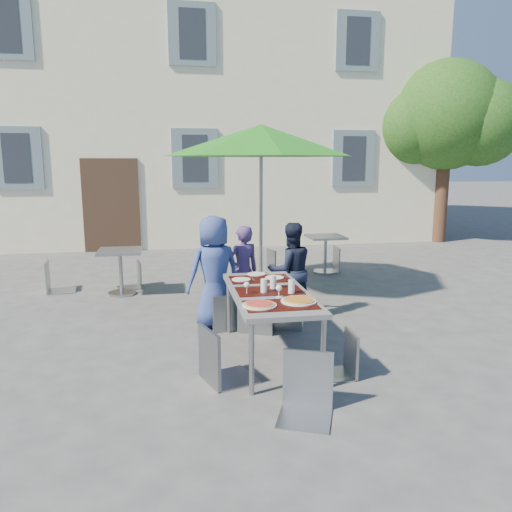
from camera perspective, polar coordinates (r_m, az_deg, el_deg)
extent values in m
plane|color=#444446|center=(5.26, -1.87, -13.03)|extent=(90.00, 90.00, 0.00)
cube|color=beige|center=(16.34, -7.91, 15.47)|extent=(13.00, 8.00, 7.00)
cube|color=#3A281C|center=(12.35, -16.23, 5.57)|extent=(1.30, 0.06, 2.20)
cube|color=slate|center=(12.68, -25.65, 10.06)|extent=(1.10, 0.06, 1.40)
cube|color=#262B33|center=(12.66, -25.67, 10.05)|extent=(0.60, 0.04, 1.10)
cube|color=slate|center=(13.01, -26.72, 22.45)|extent=(1.10, 0.06, 1.40)
cube|color=#262B33|center=(12.99, -26.75, 22.46)|extent=(0.60, 0.04, 1.10)
cube|color=slate|center=(12.26, -7.00, 11.02)|extent=(1.10, 0.06, 1.40)
cube|color=#262B33|center=(12.24, -7.00, 11.03)|extent=(0.60, 0.04, 1.10)
cube|color=slate|center=(12.59, -7.32, 23.87)|extent=(1.10, 0.06, 1.40)
cube|color=#262B33|center=(12.57, -7.31, 23.89)|extent=(0.60, 0.04, 1.10)
cube|color=slate|center=(13.10, 11.08, 10.88)|extent=(1.10, 0.06, 1.40)
cube|color=#262B33|center=(13.08, 11.11, 10.88)|extent=(0.60, 0.04, 1.10)
cube|color=slate|center=(13.41, 11.55, 22.92)|extent=(1.10, 0.06, 1.40)
cube|color=#262B33|center=(13.39, 11.58, 22.94)|extent=(0.60, 0.04, 1.10)
cylinder|color=#482D1E|center=(14.23, 20.43, 7.16)|extent=(0.36, 0.36, 2.80)
sphere|color=#1A4512|center=(14.26, 20.95, 14.79)|extent=(2.80, 2.80, 2.80)
sphere|color=#1A4512|center=(14.12, 17.35, 13.83)|extent=(2.00, 2.00, 2.00)
sphere|color=#1A4512|center=(14.28, 24.22, 13.75)|extent=(2.20, 2.20, 2.20)
sphere|color=#1A4512|center=(14.93, 20.55, 16.54)|extent=(1.80, 1.80, 1.80)
cube|color=#4C4C51|center=(5.39, 1.53, -4.27)|extent=(0.80, 1.85, 0.05)
cylinder|color=gray|center=(4.64, -0.51, -11.67)|extent=(0.05, 0.05, 0.70)
cylinder|color=gray|center=(4.79, 7.68, -11.03)|extent=(0.05, 0.05, 0.70)
cylinder|color=gray|center=(6.26, -3.14, -5.70)|extent=(0.05, 0.05, 0.70)
cylinder|color=gray|center=(6.37, 2.96, -5.40)|extent=(0.05, 0.05, 0.70)
cube|color=black|center=(4.86, 2.84, -5.60)|extent=(0.70, 0.42, 0.01)
cube|color=black|center=(5.38, 1.53, -3.98)|extent=(0.70, 0.42, 0.01)
cube|color=black|center=(5.90, 0.47, -2.65)|extent=(0.70, 0.42, 0.01)
cylinder|color=white|center=(4.81, 0.39, -5.64)|extent=(0.33, 0.33, 0.01)
cylinder|color=tan|center=(4.81, 0.39, -5.50)|extent=(0.29, 0.29, 0.01)
cylinder|color=#9A140E|center=(4.81, 0.39, -5.41)|extent=(0.26, 0.26, 0.01)
cylinder|color=white|center=(4.97, 4.89, -5.17)|extent=(0.35, 0.35, 0.01)
cylinder|color=tan|center=(4.96, 4.89, -5.03)|extent=(0.31, 0.31, 0.01)
cylinder|color=#94350A|center=(4.96, 4.89, -4.94)|extent=(0.27, 0.27, 0.01)
cylinder|color=silver|center=(5.29, 0.91, -3.43)|extent=(0.07, 0.07, 0.15)
cylinder|color=silver|center=(5.45, 1.97, -3.01)|extent=(0.07, 0.07, 0.15)
cylinder|color=silver|center=(5.27, 4.08, -3.52)|extent=(0.07, 0.07, 0.15)
cylinder|color=silver|center=(5.25, -1.06, -4.35)|extent=(0.06, 0.06, 0.00)
cylinder|color=silver|center=(5.24, -1.06, -3.95)|extent=(0.01, 0.01, 0.08)
sphere|color=silver|center=(5.23, -1.07, -3.32)|extent=(0.06, 0.06, 0.06)
cylinder|color=silver|center=(5.13, 2.62, -4.72)|extent=(0.06, 0.06, 0.00)
cylinder|color=silver|center=(5.12, 2.62, -4.31)|extent=(0.01, 0.01, 0.08)
sphere|color=silver|center=(5.11, 2.62, -3.66)|extent=(0.06, 0.06, 0.06)
cylinder|color=white|center=(5.86, -1.71, -2.69)|extent=(0.22, 0.22, 0.01)
cube|color=#A3A6AA|center=(5.88, -0.36, -2.65)|extent=(0.02, 0.18, 0.00)
cylinder|color=white|center=(5.95, 2.14, -2.46)|extent=(0.22, 0.22, 0.01)
cube|color=#A3A6AA|center=(5.99, 3.45, -2.42)|extent=(0.02, 0.18, 0.00)
cylinder|color=white|center=(6.13, 0.04, -2.07)|extent=(0.22, 0.22, 0.01)
cube|color=#A3A6AA|center=(6.16, 1.32, -2.03)|extent=(0.02, 0.18, 0.00)
imported|color=#32468A|center=(6.43, -4.80, -1.80)|extent=(0.82, 0.67, 1.46)
imported|color=#4A346B|center=(6.85, -1.52, -1.77)|extent=(0.53, 0.42, 1.27)
imported|color=#161C32|center=(6.81, 3.98, -1.67)|extent=(0.67, 0.43, 1.32)
cube|color=gray|center=(6.45, -3.93, -4.51)|extent=(0.49, 0.49, 0.03)
cube|color=gray|center=(6.22, -3.29, -2.82)|extent=(0.39, 0.14, 0.47)
cylinder|color=gray|center=(6.72, -3.10, -5.80)|extent=(0.02, 0.02, 0.42)
cylinder|color=gray|center=(6.60, -5.85, -6.15)|extent=(0.02, 0.02, 0.42)
cylinder|color=gray|center=(6.42, -1.90, -6.58)|extent=(0.02, 0.02, 0.42)
cylinder|color=gray|center=(6.30, -4.76, -6.97)|extent=(0.02, 0.02, 0.42)
cube|color=gray|center=(6.35, 0.33, -4.25)|extent=(0.59, 0.59, 0.03)
cube|color=gray|center=(6.08, -0.12, -2.33)|extent=(0.42, 0.21, 0.53)
cylinder|color=gray|center=(6.56, 2.35, -5.99)|extent=(0.02, 0.02, 0.47)
cylinder|color=gray|center=(6.64, -0.91, -5.77)|extent=(0.02, 0.02, 0.47)
cylinder|color=gray|center=(6.20, 1.66, -6.98)|extent=(0.02, 0.02, 0.47)
cylinder|color=gray|center=(6.28, -1.79, -6.73)|extent=(0.02, 0.02, 0.47)
cube|color=gray|center=(6.50, 3.52, -4.02)|extent=(0.55, 0.55, 0.03)
cube|color=gray|center=(6.24, 3.39, -2.20)|extent=(0.42, 0.17, 0.52)
cylinder|color=gray|center=(6.73, 5.22, -5.63)|extent=(0.02, 0.02, 0.46)
cylinder|color=gray|center=(6.76, 2.05, -5.52)|extent=(0.02, 0.02, 0.46)
cylinder|color=gray|center=(6.38, 5.03, -6.56)|extent=(0.02, 0.02, 0.46)
cylinder|color=gray|center=(6.41, 1.69, -6.44)|extent=(0.02, 0.02, 0.46)
cube|color=gray|center=(4.90, -3.01, -8.61)|extent=(0.59, 0.59, 0.03)
cube|color=gray|center=(4.73, -5.46, -5.87)|extent=(0.18, 0.45, 0.55)
cylinder|color=gray|center=(4.92, 0.17, -11.71)|extent=(0.02, 0.02, 0.48)
cylinder|color=gray|center=(5.24, -1.97, -10.26)|extent=(0.02, 0.02, 0.48)
cylinder|color=gray|center=(4.75, -4.11, -12.57)|extent=(0.02, 0.02, 0.48)
cylinder|color=gray|center=(5.09, -6.03, -10.98)|extent=(0.02, 0.02, 0.48)
cube|color=gray|center=(5.08, 8.97, -9.14)|extent=(0.38, 0.38, 0.03)
cube|color=gray|center=(5.07, 10.99, -6.60)|extent=(0.03, 0.38, 0.45)
cylinder|color=gray|center=(5.26, 6.66, -10.80)|extent=(0.02, 0.02, 0.39)
cylinder|color=gray|center=(4.97, 7.67, -12.13)|extent=(0.02, 0.02, 0.39)
cylinder|color=gray|center=(5.35, 10.05, -10.51)|extent=(0.02, 0.02, 0.39)
cylinder|color=gray|center=(5.07, 11.24, -11.79)|extent=(0.02, 0.02, 0.39)
cube|color=#92979E|center=(4.21, 5.69, -12.40)|extent=(0.57, 0.57, 0.03)
cube|color=#92979E|center=(4.31, 6.07, -8.14)|extent=(0.42, 0.19, 0.52)
cylinder|color=#92979E|center=(4.17, 2.66, -16.26)|extent=(0.02, 0.02, 0.46)
cylinder|color=#92979E|center=(4.13, 8.02, -16.62)|extent=(0.02, 0.02, 0.46)
cylinder|color=#92979E|center=(4.50, 3.46, -14.13)|extent=(0.02, 0.02, 0.46)
cylinder|color=#92979E|center=(4.46, 8.38, -14.43)|extent=(0.02, 0.02, 0.46)
cylinder|color=#A3A6AA|center=(8.24, 0.56, -3.79)|extent=(0.50, 0.50, 0.11)
cylinder|color=gray|center=(8.02, 0.57, 4.51)|extent=(0.06, 0.06, 2.50)
cone|color=#1F7C1B|center=(7.98, 0.59, 13.08)|extent=(3.03, 3.03, 0.49)
cylinder|color=#A3A6AA|center=(8.40, -15.06, -4.13)|extent=(0.44, 0.44, 0.04)
cylinder|color=gray|center=(8.32, -15.17, -1.98)|extent=(0.06, 0.06, 0.69)
cube|color=gray|center=(8.25, -15.29, 0.54)|extent=(0.69, 0.69, 0.04)
cube|color=gray|center=(8.82, -21.47, -0.85)|extent=(0.48, 0.48, 0.03)
cube|color=gray|center=(8.79, -22.92, 0.72)|extent=(0.08, 0.43, 0.52)
cylinder|color=gray|center=(8.67, -20.23, -2.55)|extent=(0.02, 0.02, 0.45)
cylinder|color=gray|center=(9.03, -20.12, -2.03)|extent=(0.02, 0.02, 0.45)
cylinder|color=gray|center=(8.70, -22.67, -2.68)|extent=(0.02, 0.02, 0.45)
cylinder|color=gray|center=(9.06, -22.45, -2.15)|extent=(0.02, 0.02, 0.45)
cube|color=gray|center=(8.70, -14.42, -0.98)|extent=(0.44, 0.44, 0.03)
cube|color=gray|center=(8.68, -13.31, 0.56)|extent=(0.10, 0.38, 0.45)
cylinder|color=gray|center=(8.88, -15.52, -2.17)|extent=(0.02, 0.02, 0.40)
cylinder|color=gray|center=(8.56, -15.30, -2.62)|extent=(0.02, 0.02, 0.40)
cylinder|color=gray|center=(8.91, -13.45, -2.02)|extent=(0.02, 0.02, 0.40)
cylinder|color=gray|center=(8.60, -13.15, -2.46)|extent=(0.02, 0.02, 0.40)
cylinder|color=#A3A6AA|center=(9.75, 7.87, -1.82)|extent=(0.44, 0.44, 0.04)
cylinder|color=gray|center=(9.68, 7.91, 0.03)|extent=(0.06, 0.06, 0.68)
cube|color=gray|center=(9.62, 7.97, 2.18)|extent=(0.68, 0.68, 0.04)
cube|color=gray|center=(9.73, 2.73, 0.57)|extent=(0.46, 0.46, 0.03)
cube|color=gray|center=(9.61, 1.78, 1.82)|extent=(0.11, 0.38, 0.45)
cylinder|color=gray|center=(9.69, 4.01, -0.73)|extent=(0.02, 0.02, 0.40)
cylinder|color=gray|center=(9.98, 3.15, -0.39)|extent=(0.02, 0.02, 0.40)
cylinder|color=gray|center=(9.55, 2.27, -0.88)|extent=(0.02, 0.02, 0.40)
cylinder|color=gray|center=(9.84, 1.46, -0.53)|extent=(0.02, 0.02, 0.40)
cube|color=#8F939A|center=(9.82, 8.16, 0.72)|extent=(0.42, 0.42, 0.03)
cube|color=#8F939A|center=(9.84, 9.27, 2.12)|extent=(0.05, 0.40, 0.48)
cylinder|color=#8F939A|center=(9.98, 6.90, -0.38)|extent=(0.02, 0.02, 0.42)
cylinder|color=#8F939A|center=(9.65, 7.41, -0.77)|extent=(0.02, 0.02, 0.42)
cylinder|color=#8F939A|center=(10.07, 8.80, -0.32)|extent=(0.02, 0.02, 0.42)
cylinder|color=#8F939A|center=(9.75, 9.37, -0.71)|extent=(0.02, 0.02, 0.42)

